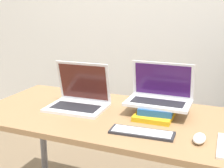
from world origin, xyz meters
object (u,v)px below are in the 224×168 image
Objects in this scene: laptop_on_books at (160,95)px; wireless_keyboard at (142,133)px; book_stack at (156,111)px; mouse at (199,138)px; laptop_left at (79,99)px.

wireless_keyboard is (-0.00, -0.32, -0.10)m from laptop_on_books.
mouse is (0.27, -0.26, -0.01)m from book_stack.
wireless_keyboard is at bearing -26.04° from laptop_left.
laptop_left is at bearing -169.63° from laptop_on_books.
mouse is at bearing -48.46° from laptop_on_books.
wireless_keyboard is at bearing -89.94° from book_stack.
book_stack reaches higher than wireless_keyboard.
wireless_keyboard is (0.00, -0.27, -0.02)m from book_stack.
mouse reaches higher than wireless_keyboard.
laptop_left reaches higher than mouse.
book_stack is 0.27m from wireless_keyboard.
laptop_on_books is 0.41m from mouse.
book_stack is at bearing 136.50° from mouse.
mouse is (0.27, 0.02, 0.01)m from wireless_keyboard.
laptop_on_books is at bearing 85.80° from book_stack.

